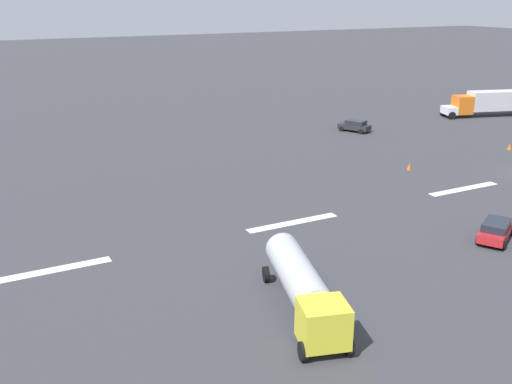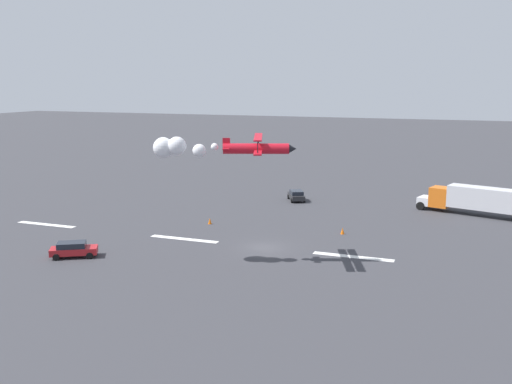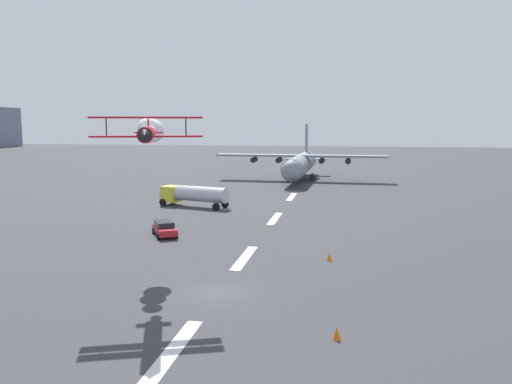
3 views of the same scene
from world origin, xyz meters
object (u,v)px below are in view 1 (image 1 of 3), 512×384
object	(u,v)px
airport_staff_sedan	(496,230)
semi_truck_orange	(495,102)
fuel_tanker_truck	(303,286)
traffic_cone_far	(409,166)
traffic_cone_near	(509,147)
followme_car_yellow	(355,125)

from	to	relation	value
airport_staff_sedan	semi_truck_orange	bearing A→B (deg)	-138.25
fuel_tanker_truck	airport_staff_sedan	xyz separation A→B (m)	(-18.23, -2.50, -0.94)
fuel_tanker_truck	traffic_cone_far	bearing A→B (deg)	-141.98
fuel_tanker_truck	traffic_cone_near	bearing A→B (deg)	-153.42
semi_truck_orange	followme_car_yellow	distance (m)	24.87
traffic_cone_near	traffic_cone_far	world-z (taller)	same
airport_staff_sedan	traffic_cone_near	world-z (taller)	airport_staff_sedan
traffic_cone_far	followme_car_yellow	bearing A→B (deg)	-108.33
fuel_tanker_truck	traffic_cone_far	size ratio (longest dim) A/B	13.58
followme_car_yellow	traffic_cone_far	size ratio (longest dim) A/B	6.01
fuel_tanker_truck	traffic_cone_near	size ratio (longest dim) A/B	13.58
traffic_cone_near	traffic_cone_far	size ratio (longest dim) A/B	1.00
traffic_cone_near	fuel_tanker_truck	bearing A→B (deg)	26.58
semi_truck_orange	traffic_cone_near	distance (m)	21.07
airport_staff_sedan	traffic_cone_near	size ratio (longest dim) A/B	6.34
fuel_tanker_truck	followme_car_yellow	distance (m)	47.81
semi_truck_orange	airport_staff_sedan	xyz separation A→B (m)	(37.24, 33.24, -1.32)
traffic_cone_near	airport_staff_sedan	bearing A→B (deg)	38.36
airport_staff_sedan	traffic_cone_far	world-z (taller)	airport_staff_sedan
airport_staff_sedan	traffic_cone_far	xyz separation A→B (m)	(-6.74, -17.03, -0.44)
semi_truck_orange	fuel_tanker_truck	xyz separation A→B (m)	(55.47, 35.73, -0.38)
semi_truck_orange	airport_staff_sedan	size ratio (longest dim) A/B	3.15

